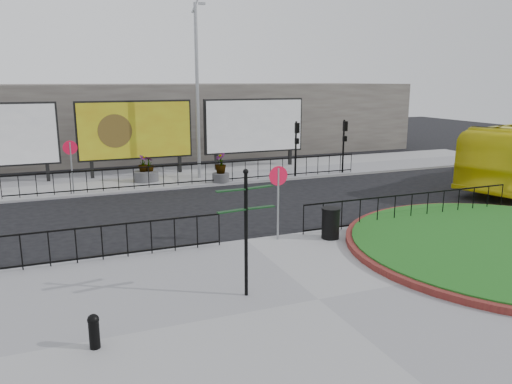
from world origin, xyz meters
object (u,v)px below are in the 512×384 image
billboard_mid (135,130)px  fingerpost_sign (246,221)px  planter_a (143,173)px  bollard (94,330)px  lamp_post (197,89)px  litter_bin (331,223)px  planter_c (221,170)px  planter_b (150,173)px

billboard_mid → fingerpost_sign: size_ratio=1.96×
planter_a → bollard: bearing=-102.7°
fingerpost_sign → bollard: bearing=-163.6°
lamp_post → bollard: 18.16m
fingerpost_sign → bollard: fingerpost_sign is taller
litter_bin → planter_c: size_ratio=0.68×
planter_a → litter_bin: bearing=-70.7°
lamp_post → fingerpost_sign: bearing=-101.4°
billboard_mid → planter_a: 2.83m
lamp_post → planter_a: size_ratio=6.65×
fingerpost_sign → litter_bin: (4.21, 3.18, -1.38)m
planter_c → litter_bin: bearing=-87.3°
litter_bin → lamp_post: bearing=95.6°
billboard_mid → litter_bin: billboard_mid is taller
bollard → planter_c: size_ratio=0.47×
lamp_post → litter_bin: bearing=-84.4°
fingerpost_sign → litter_bin: size_ratio=3.03×
fingerpost_sign → bollard: (-3.65, -1.20, -1.51)m
lamp_post → litter_bin: lamp_post is taller
litter_bin → planter_b: (-3.86, 11.94, -0.07)m
bollard → lamp_post: bearing=67.7°
fingerpost_sign → bollard: 4.13m
planter_b → planter_c: (3.37, -1.59, 0.17)m
bollard → planter_b: size_ratio=0.55×
litter_bin → planter_c: 10.36m
fingerpost_sign → planter_a: (0.03, 15.12, -1.45)m
litter_bin → planter_a: size_ratio=0.75×
planter_b → bollard: bearing=-103.8°
planter_b → planter_c: size_ratio=0.86×
fingerpost_sign → litter_bin: 5.45m
litter_bin → planter_a: 12.65m
fingerpost_sign → planter_c: fingerpost_sign is taller
billboard_mid → bollard: 18.77m
planter_a → planter_c: planter_c is taller
billboard_mid → planter_a: bearing=-90.0°
planter_a → planter_c: (3.70, -1.59, 0.17)m
billboard_mid → planter_a: size_ratio=4.47×
planter_c → planter_b: bearing=154.8°
billboard_mid → planter_b: (0.33, -1.97, -2.03)m
billboard_mid → litter_bin: 14.66m
billboard_mid → lamp_post: bearing=-33.3°
fingerpost_sign → billboard_mid: bearing=88.1°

